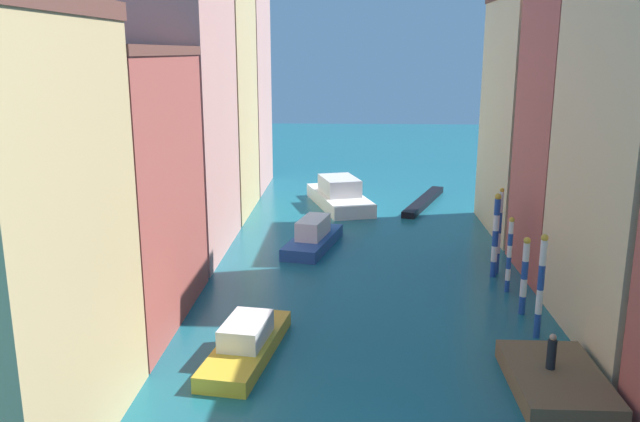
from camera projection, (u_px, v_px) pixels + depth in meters
ground_plane at (365, 249)px, 43.34m from camera, size 154.00×154.00×0.00m
building_left_1 at (103, 188)px, 30.55m from camera, size 7.23×11.36×13.07m
building_left_2 at (166, 86)px, 40.67m from camera, size 7.23×11.00×21.34m
building_left_3 at (204, 83)px, 51.16m from camera, size 7.23×9.77×20.67m
building_left_4 at (227, 74)px, 60.79m from camera, size 7.23×9.63×21.41m
building_right_2 at (597, 97)px, 36.12m from camera, size 7.23×7.58×20.61m
building_right_3 at (545, 114)px, 45.82m from camera, size 7.23×10.72×17.03m
waterfront_dock at (556, 381)px, 25.26m from camera, size 3.47×5.60×0.76m
person_on_dock at (552, 353)px, 25.26m from camera, size 0.36×0.36×1.45m
mooring_pole_0 at (541, 286)px, 29.37m from camera, size 0.33×0.33×4.94m
mooring_pole_1 at (524, 275)px, 32.19m from camera, size 0.35×0.35×3.99m
mooring_pole_2 at (509, 254)px, 35.17m from camera, size 0.29×0.29×4.22m
mooring_pole_3 at (496, 235)px, 37.45m from camera, size 0.38×0.38×4.98m
mooring_pole_4 at (499, 230)px, 38.02m from camera, size 0.27×0.27×5.17m
vaporetto_white at (339, 195)px, 55.13m from camera, size 6.08×10.21×2.49m
gondola_black at (424, 201)px, 55.96m from camera, size 4.65×10.68×0.52m
motorboat_0 at (246, 343)px, 28.05m from camera, size 3.22×7.38×1.63m
motorboat_1 at (313, 237)px, 43.52m from camera, size 3.89×7.39×2.03m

